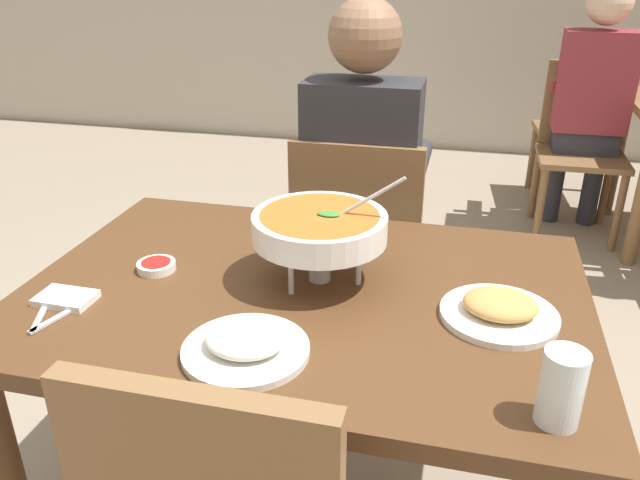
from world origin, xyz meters
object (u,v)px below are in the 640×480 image
at_px(chair_diner_main, 359,247).
at_px(curry_bowl, 320,228).
at_px(dining_table_main, 305,329).
at_px(chair_bg_corner, 594,120).
at_px(chair_bg_left, 581,139).
at_px(diner_main, 363,178).
at_px(drink_glass, 561,391).
at_px(appetizer_plate, 500,310).
at_px(rice_plate, 245,345).
at_px(sauce_dish, 157,265).
at_px(patron_bg_left, 592,95).

relative_size(chair_diner_main, curry_bowl, 2.71).
relative_size(dining_table_main, chair_bg_corner, 1.38).
bearing_deg(chair_bg_left, curry_bowl, -111.26).
xyz_separation_m(diner_main, drink_glass, (0.50, -1.07, 0.05)).
xyz_separation_m(appetizer_plate, chair_bg_left, (0.49, 2.35, -0.25)).
bearing_deg(drink_glass, chair_bg_left, 81.28).
height_order(rice_plate, sauce_dish, rice_plate).
bearing_deg(appetizer_plate, drink_glass, -74.31).
xyz_separation_m(chair_diner_main, patron_bg_left, (0.92, 1.61, 0.24)).
xyz_separation_m(sauce_dish, chair_bg_left, (1.27, 2.32, -0.24)).
bearing_deg(curry_bowl, chair_bg_left, 68.74).
distance_m(chair_diner_main, appetizer_plate, 0.89).
xyz_separation_m(dining_table_main, sauce_dish, (-0.36, 0.00, 0.12)).
distance_m(rice_plate, appetizer_plate, 0.52).
relative_size(dining_table_main, chair_diner_main, 1.38).
bearing_deg(drink_glass, chair_bg_corner, 80.28).
xyz_separation_m(rice_plate, chair_bg_corner, (1.07, 3.04, -0.25)).
bearing_deg(curry_bowl, sauce_dish, -173.29).
height_order(diner_main, sauce_dish, diner_main).
relative_size(curry_bowl, rice_plate, 1.39).
relative_size(diner_main, rice_plate, 5.46).
distance_m(diner_main, curry_bowl, 0.71).
xyz_separation_m(dining_table_main, chair_diner_main, (-0.00, 0.72, -0.12)).
distance_m(curry_bowl, rice_plate, 0.34).
distance_m(chair_diner_main, drink_glass, 1.19).
height_order(sauce_dish, patron_bg_left, patron_bg_left).
height_order(rice_plate, chair_bg_corner, chair_bg_corner).
distance_m(appetizer_plate, chair_bg_corner, 2.87).
height_order(sauce_dish, drink_glass, drink_glass).
bearing_deg(appetizer_plate, chair_diner_main, 119.46).
distance_m(dining_table_main, diner_main, 0.76).
bearing_deg(dining_table_main, chair_bg_corner, 69.51).
xyz_separation_m(diner_main, patron_bg_left, (0.92, 1.58, 0.00)).
relative_size(rice_plate, sauce_dish, 2.67).
distance_m(diner_main, chair_bg_left, 1.83).
distance_m(rice_plate, sauce_dish, 0.42).
height_order(diner_main, curry_bowl, diner_main).
height_order(appetizer_plate, chair_bg_corner, chair_bg_corner).
height_order(curry_bowl, chair_bg_left, curry_bowl).
height_order(diner_main, patron_bg_left, same).
height_order(chair_diner_main, chair_bg_left, same).
bearing_deg(chair_bg_left, dining_table_main, -111.40).
bearing_deg(diner_main, chair_bg_corner, 62.88).
xyz_separation_m(chair_diner_main, rice_plate, (-0.04, -0.98, 0.25)).
relative_size(dining_table_main, diner_main, 0.95).
xyz_separation_m(drink_glass, chair_bg_corner, (0.53, 3.09, -0.29)).
bearing_deg(chair_diner_main, diner_main, 90.00).
height_order(rice_plate, appetizer_plate, same).
distance_m(dining_table_main, patron_bg_left, 2.50).
bearing_deg(sauce_dish, chair_bg_corner, 63.25).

